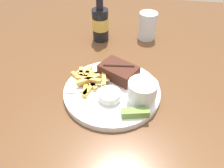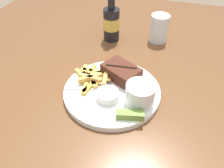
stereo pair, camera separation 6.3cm
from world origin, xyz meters
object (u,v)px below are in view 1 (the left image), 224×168
Objects in this scene: coleslaw_cup at (142,91)px; drinking_glass at (147,26)px; pickle_spear at (135,113)px; fork_utensil at (87,91)px; knife_utensil at (107,81)px; beer_bottle at (100,23)px; steak_portion at (119,71)px; dinner_plate at (112,91)px; dipping_sauce_cup at (109,95)px.

drinking_glass is (-0.00, 0.38, 0.00)m from coleslaw_cup.
pickle_spear is (-0.01, -0.06, -0.02)m from coleslaw_cup.
fork_utensil is 1.23× the size of drinking_glass.
pickle_spear reaches higher than knife_utensil.
knife_utensil is 0.82× the size of beer_bottle.
coleslaw_cup is (0.08, -0.09, 0.01)m from steak_portion.
dinner_plate is at bearing -99.55° from steak_portion.
fork_utensil is (-0.15, 0.07, -0.01)m from pickle_spear.
pickle_spear is at bearing -50.06° from dinner_plate.
beer_bottle is at bearing 104.94° from dipping_sauce_cup.
beer_bottle is (-0.08, 0.28, 0.05)m from knife_utensil.
beer_bottle reaches higher than knife_utensil.
beer_bottle is (-0.17, 0.40, 0.04)m from pickle_spear.
dinner_plate is 0.07m from steak_portion.
coleslaw_cup reaches higher than dipping_sauce_cup.
dinner_plate is 0.10m from coleslaw_cup.
drinking_glass reaches higher than knife_utensil.
dinner_plate is at bearing 129.94° from pickle_spear.
coleslaw_cup is 0.13m from knife_utensil.
coleslaw_cup is at bearing -19.32° from fork_utensil.
steak_portion reaches higher than dipping_sauce_cup.
coleslaw_cup is 0.61× the size of fork_utensil.
steak_portion is 0.81× the size of knife_utensil.
coleslaw_cup is at bearing -18.55° from dinner_plate.
steak_portion is at bearing 80.45° from dinner_plate.
beer_bottle is at bearing 113.32° from steak_portion.
steak_portion is at bearing 113.13° from pickle_spear.
steak_portion is 0.27m from beer_bottle.
drinking_glass is (0.16, 0.37, 0.03)m from fork_utensil.
steak_portion is 1.01× the size of fork_utensil.
coleslaw_cup is at bearing -89.69° from drinking_glass.
coleslaw_cup is at bearing -121.46° from knife_utensil.
pickle_spear is 0.44m from drinking_glass.
dipping_sauce_cup is 0.37m from beer_bottle.
knife_utensil is 0.30m from beer_bottle.
coleslaw_cup is 0.48× the size of knife_utensil.
drinking_glass reaches higher than pickle_spear.
pickle_spear is 0.44m from beer_bottle.
dinner_plate is at bearing -103.67° from drinking_glass.
beer_bottle is (-0.11, 0.25, 0.03)m from steak_portion.
pickle_spear is at bearing -41.46° from fork_utensil.
dipping_sauce_cup is (-0.09, -0.01, -0.02)m from coleslaw_cup.
knife_utensil is (-0.03, -0.03, -0.02)m from steak_portion.
dinner_plate is at bearing 0.00° from fork_utensil.
coleslaw_cup is at bearing 7.05° from dipping_sauce_cup.
dipping_sauce_cup is 0.07m from knife_utensil.
knife_utensil is (-0.11, 0.06, -0.03)m from coleslaw_cup.
steak_portion reaches higher than dinner_plate.
dipping_sauce_cup is at bearing -97.42° from steak_portion.
knife_utensil is at bearing 128.36° from pickle_spear.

